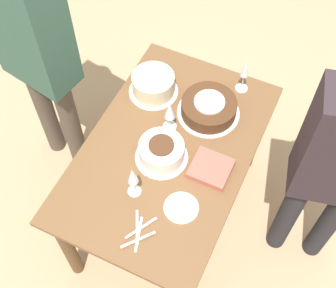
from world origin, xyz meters
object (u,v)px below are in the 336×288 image
object	(u,v)px
cake_center_white	(161,151)
wine_glass_near	(245,70)
wine_glass_extra	(133,177)
cake_front_chocolate	(209,108)
cake_back_decorated	(153,84)
person_watching	(35,47)
wine_glass_far	(170,112)

from	to	relation	value
cake_center_white	wine_glass_near	size ratio (longest dim) A/B	1.19
wine_glass_near	wine_glass_extra	world-z (taller)	wine_glass_near
cake_front_chocolate	cake_back_decorated	xyz separation A→B (m)	(0.01, 0.33, 0.01)
person_watching	cake_back_decorated	bearing A→B (deg)	28.81
cake_back_decorated	wine_glass_extra	distance (m)	0.62
cake_center_white	person_watching	world-z (taller)	person_watching
wine_glass_extra	cake_front_chocolate	bearing A→B (deg)	-13.36
cake_center_white	wine_glass_near	xyz separation A→B (m)	(0.58, -0.21, 0.09)
cake_center_white	wine_glass_far	bearing A→B (deg)	12.84
wine_glass_extra	person_watching	xyz separation A→B (m)	(0.40, 0.76, 0.12)
cake_center_white	wine_glass_extra	size ratio (longest dim) A/B	1.25
cake_back_decorated	wine_glass_far	distance (m)	0.26
cake_back_decorated	person_watching	bearing A→B (deg)	108.44
wine_glass_extra	person_watching	distance (m)	0.87
cake_back_decorated	person_watching	world-z (taller)	person_watching
wine_glass_near	wine_glass_far	xyz separation A→B (m)	(-0.40, 0.25, -0.02)
cake_back_decorated	wine_glass_extra	world-z (taller)	wine_glass_extra
cake_center_white	wine_glass_far	xyz separation A→B (m)	(0.19, 0.04, 0.07)
wine_glass_far	wine_glass_extra	bearing A→B (deg)	-178.75
wine_glass_extra	person_watching	world-z (taller)	person_watching
wine_glass_far	person_watching	bearing A→B (deg)	91.27
wine_glass_far	wine_glass_extra	distance (m)	0.41
cake_back_decorated	cake_front_chocolate	bearing A→B (deg)	-91.23
wine_glass_extra	cake_center_white	bearing A→B (deg)	-8.41
cake_front_chocolate	person_watching	bearing A→B (deg)	101.55
cake_back_decorated	wine_glass_near	world-z (taller)	wine_glass_near
cake_center_white	cake_front_chocolate	xyz separation A→B (m)	(0.35, -0.10, -0.01)
wine_glass_near	person_watching	size ratio (longest dim) A/B	0.13
cake_front_chocolate	cake_back_decorated	size ratio (longest dim) A/B	1.23
cake_center_white	wine_glass_extra	xyz separation A→B (m)	(-0.23, 0.03, 0.09)
person_watching	cake_front_chocolate	bearing A→B (deg)	21.92
cake_front_chocolate	wine_glass_far	xyz separation A→B (m)	(-0.17, 0.15, 0.08)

